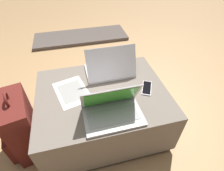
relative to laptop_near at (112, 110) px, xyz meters
The scene contains 8 objects.
ground_plane 0.50m from the laptop_near, 95.58° to the left, with size 14.00×14.00×0.00m, color tan.
ottoman 0.33m from the laptop_near, 95.58° to the left, with size 0.92×0.72×0.40m.
laptop_near is the anchor object (origin of this frame).
laptop_far 0.42m from the laptop_near, 78.17° to the left, with size 0.37×0.25×0.25m.
cell_phone 0.35m from the laptop_near, 29.74° to the left, with size 0.12×0.16×0.01m.
backpack 0.67m from the laptop_near, 164.03° to the left, with size 0.27×0.36×0.56m.
paper_sheet 0.36m from the laptop_near, 129.92° to the left, with size 0.28×0.34×0.00m.
fireplace_hearth 1.95m from the laptop_near, 90.63° to the left, with size 1.40×0.50×0.04m.
Camera 1 is at (-0.15, -0.88, 1.26)m, focal length 28.00 mm.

